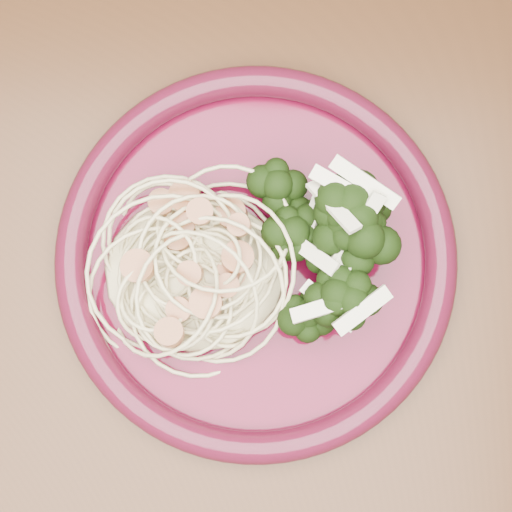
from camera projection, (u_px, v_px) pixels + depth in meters
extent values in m
plane|color=brown|center=(233.00, 278.00, 1.26)|extent=(3.50, 3.50, 0.00)
cube|color=#472814|center=(202.00, 164.00, 0.53)|extent=(1.20, 0.80, 0.04)
cylinder|color=#4D071D|center=(256.00, 260.00, 0.50)|extent=(0.34, 0.34, 0.01)
torus|color=#4D0F22|center=(256.00, 258.00, 0.49)|extent=(0.35, 0.35, 0.02)
ellipsoid|color=beige|center=(194.00, 271.00, 0.48)|extent=(0.15, 0.14, 0.03)
ellipsoid|color=black|center=(333.00, 235.00, 0.47)|extent=(0.13, 0.17, 0.05)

